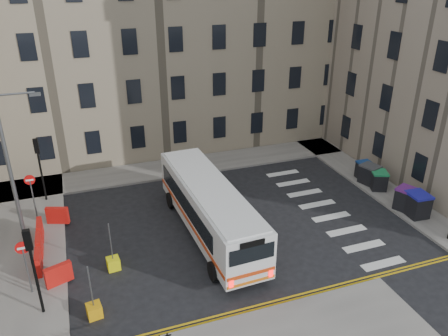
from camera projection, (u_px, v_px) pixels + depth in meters
ground at (262, 219)px, 25.82m from camera, size 120.00×120.00×0.00m
pavement_north at (136, 173)px, 31.31m from camera, size 36.00×3.20×0.15m
pavement_east at (351, 169)px, 31.96m from camera, size 2.40×26.00×0.15m
pavement_west at (4, 256)px, 22.37m from camera, size 6.00×22.00×0.15m
terrace_north at (99, 38)px, 33.31m from camera, size 38.30×10.80×17.20m
traffic_light_nw at (39, 160)px, 26.51m from camera, size 0.28×0.22×4.10m
traffic_light_sw at (32, 259)px, 17.53m from camera, size 0.28×0.22×4.10m
streetlamp at (10, 170)px, 21.74m from camera, size 0.50×0.22×8.14m
no_entry_north at (31, 187)px, 24.98m from camera, size 0.60×0.08×3.00m
no_entry_south at (24, 257)px, 18.99m from camera, size 0.60×0.08×3.00m
roadworks_barriers at (47, 244)px, 22.36m from camera, size 1.66×6.26×1.00m
bus at (209, 207)px, 23.72m from camera, size 3.08×10.94×2.94m
wheelie_bin_a at (417, 205)px, 25.60m from camera, size 1.23×1.38×1.44m
wheelie_bin_b at (407, 199)px, 26.22m from camera, size 1.51×1.60×1.39m
wheelie_bin_c at (379, 180)px, 28.75m from camera, size 1.33×1.41×1.24m
wheelie_bin_d at (369, 174)px, 29.49m from camera, size 1.35×1.45×1.31m
wheelie_bin_e at (365, 170)px, 30.13m from camera, size 1.00×1.14×1.21m
bollard_yellow at (113, 264)px, 21.44m from camera, size 0.65×0.65×0.60m
bollard_chevron at (94, 311)px, 18.50m from camera, size 0.68×0.68×0.60m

